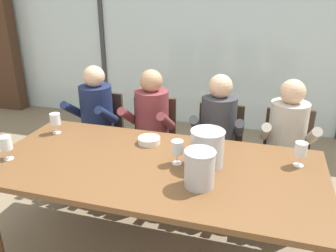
{
  "coord_description": "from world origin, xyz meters",
  "views": [
    {
      "loc": [
        0.69,
        -2.01,
        1.94
      ],
      "look_at": [
        0.0,
        0.35,
        0.92
      ],
      "focal_mm": 36.89,
      "sensor_mm": 36.0,
      "label": 1
    }
  ],
  "objects_px": {
    "tasting_bowl": "(149,140)",
    "wine_glass_by_left_taster": "(177,148)",
    "person_charcoal_jacket": "(217,133)",
    "wine_glass_near_bucket": "(301,150)",
    "ice_bucket_primary": "(200,168)",
    "ice_bucket_secondary": "(207,148)",
    "person_navy_polo": "(93,119)",
    "person_maroon_top": "(149,125)",
    "chair_center": "(219,145)",
    "chair_left_of_center": "(154,137)",
    "person_beige_jumper": "(287,141)",
    "chair_right_of_center": "(287,152)",
    "wine_glass_by_right_taster": "(55,120)",
    "dining_table": "(154,172)",
    "chair_near_curtain": "(101,129)",
    "wine_glass_center_pour": "(6,144)"
  },
  "relations": [
    {
      "from": "wine_glass_center_pour",
      "to": "chair_right_of_center",
      "type": "bearing_deg",
      "value": 31.27
    },
    {
      "from": "chair_near_curtain",
      "to": "chair_center",
      "type": "bearing_deg",
      "value": 2.11
    },
    {
      "from": "chair_center",
      "to": "dining_table",
      "type": "bearing_deg",
      "value": -111.86
    },
    {
      "from": "chair_left_of_center",
      "to": "wine_glass_by_left_taster",
      "type": "relative_size",
      "value": 5.17
    },
    {
      "from": "chair_left_of_center",
      "to": "wine_glass_center_pour",
      "type": "relative_size",
      "value": 5.17
    },
    {
      "from": "person_charcoal_jacket",
      "to": "ice_bucket_primary",
      "type": "relative_size",
      "value": 5.06
    },
    {
      "from": "wine_glass_by_left_taster",
      "to": "wine_glass_near_bucket",
      "type": "bearing_deg",
      "value": 14.29
    },
    {
      "from": "person_charcoal_jacket",
      "to": "wine_glass_near_bucket",
      "type": "bearing_deg",
      "value": -44.13
    },
    {
      "from": "person_maroon_top",
      "to": "person_beige_jumper",
      "type": "relative_size",
      "value": 1.0
    },
    {
      "from": "tasting_bowl",
      "to": "ice_bucket_primary",
      "type": "bearing_deg",
      "value": -44.67
    },
    {
      "from": "dining_table",
      "to": "person_navy_polo",
      "type": "relative_size",
      "value": 1.91
    },
    {
      "from": "wine_glass_near_bucket",
      "to": "wine_glass_by_right_taster",
      "type": "relative_size",
      "value": 1.0
    },
    {
      "from": "person_maroon_top",
      "to": "wine_glass_by_right_taster",
      "type": "distance_m",
      "value": 0.85
    },
    {
      "from": "chair_near_curtain",
      "to": "person_navy_polo",
      "type": "relative_size",
      "value": 0.74
    },
    {
      "from": "chair_near_curtain",
      "to": "wine_glass_near_bucket",
      "type": "distance_m",
      "value": 2.06
    },
    {
      "from": "person_navy_polo",
      "to": "tasting_bowl",
      "type": "distance_m",
      "value": 0.92
    },
    {
      "from": "person_maroon_top",
      "to": "tasting_bowl",
      "type": "bearing_deg",
      "value": -66.63
    },
    {
      "from": "tasting_bowl",
      "to": "wine_glass_by_left_taster",
      "type": "height_order",
      "value": "wine_glass_by_left_taster"
    },
    {
      "from": "chair_left_of_center",
      "to": "wine_glass_near_bucket",
      "type": "xyz_separation_m",
      "value": [
        1.3,
        -0.69,
        0.36
      ]
    },
    {
      "from": "ice_bucket_primary",
      "to": "wine_glass_by_left_taster",
      "type": "height_order",
      "value": "ice_bucket_primary"
    },
    {
      "from": "chair_right_of_center",
      "to": "ice_bucket_primary",
      "type": "distance_m",
      "value": 1.35
    },
    {
      "from": "person_beige_jumper",
      "to": "wine_glass_center_pour",
      "type": "xyz_separation_m",
      "value": [
        -1.94,
        -1.04,
        0.19
      ]
    },
    {
      "from": "chair_right_of_center",
      "to": "ice_bucket_primary",
      "type": "xyz_separation_m",
      "value": [
        -0.59,
        -1.16,
        0.36
      ]
    },
    {
      "from": "person_maroon_top",
      "to": "person_beige_jumper",
      "type": "height_order",
      "value": "same"
    },
    {
      "from": "tasting_bowl",
      "to": "wine_glass_by_left_taster",
      "type": "xyz_separation_m",
      "value": [
        0.3,
        -0.26,
        0.09
      ]
    },
    {
      "from": "chair_center",
      "to": "tasting_bowl",
      "type": "xyz_separation_m",
      "value": [
        -0.47,
        -0.62,
        0.27
      ]
    },
    {
      "from": "chair_left_of_center",
      "to": "wine_glass_by_left_taster",
      "type": "distance_m",
      "value": 1.08
    },
    {
      "from": "person_navy_polo",
      "to": "wine_glass_by_left_taster",
      "type": "relative_size",
      "value": 7.0
    },
    {
      "from": "person_maroon_top",
      "to": "wine_glass_near_bucket",
      "type": "distance_m",
      "value": 1.42
    },
    {
      "from": "ice_bucket_primary",
      "to": "ice_bucket_secondary",
      "type": "height_order",
      "value": "ice_bucket_secondary"
    },
    {
      "from": "person_charcoal_jacket",
      "to": "wine_glass_by_right_taster",
      "type": "distance_m",
      "value": 1.4
    },
    {
      "from": "dining_table",
      "to": "chair_center",
      "type": "xyz_separation_m",
      "value": [
        0.33,
        0.94,
        -0.17
      ]
    },
    {
      "from": "chair_center",
      "to": "person_charcoal_jacket",
      "type": "distance_m",
      "value": 0.21
    },
    {
      "from": "tasting_bowl",
      "to": "chair_center",
      "type": "bearing_deg",
      "value": 52.78
    },
    {
      "from": "chair_right_of_center",
      "to": "tasting_bowl",
      "type": "relative_size",
      "value": 5.1
    },
    {
      "from": "person_navy_polo",
      "to": "person_charcoal_jacket",
      "type": "height_order",
      "value": "same"
    },
    {
      "from": "chair_left_of_center",
      "to": "tasting_bowl",
      "type": "xyz_separation_m",
      "value": [
        0.18,
        -0.64,
        0.27
      ]
    },
    {
      "from": "ice_bucket_primary",
      "to": "wine_glass_center_pour",
      "type": "bearing_deg",
      "value": -178.42
    },
    {
      "from": "person_maroon_top",
      "to": "wine_glass_by_left_taster",
      "type": "distance_m",
      "value": 0.92
    },
    {
      "from": "chair_center",
      "to": "chair_left_of_center",
      "type": "bearing_deg",
      "value": 176.09
    },
    {
      "from": "dining_table",
      "to": "chair_left_of_center",
      "type": "distance_m",
      "value": 1.02
    },
    {
      "from": "chair_left_of_center",
      "to": "ice_bucket_primary",
      "type": "distance_m",
      "value": 1.37
    },
    {
      "from": "ice_bucket_secondary",
      "to": "wine_glass_by_left_taster",
      "type": "bearing_deg",
      "value": -169.32
    },
    {
      "from": "chair_left_of_center",
      "to": "tasting_bowl",
      "type": "bearing_deg",
      "value": -82.09
    },
    {
      "from": "chair_left_of_center",
      "to": "wine_glass_by_right_taster",
      "type": "relative_size",
      "value": 5.17
    },
    {
      "from": "chair_near_curtain",
      "to": "tasting_bowl",
      "type": "xyz_separation_m",
      "value": [
        0.78,
        -0.68,
        0.27
      ]
    },
    {
      "from": "person_beige_jumper",
      "to": "chair_center",
      "type": "bearing_deg",
      "value": 166.01
    },
    {
      "from": "ice_bucket_primary",
      "to": "person_beige_jumper",
      "type": "bearing_deg",
      "value": 60.83
    },
    {
      "from": "tasting_bowl",
      "to": "wine_glass_by_right_taster",
      "type": "distance_m",
      "value": 0.82
    },
    {
      "from": "chair_left_of_center",
      "to": "chair_right_of_center",
      "type": "xyz_separation_m",
      "value": [
        1.27,
        0.03,
        0.0
      ]
    }
  ]
}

